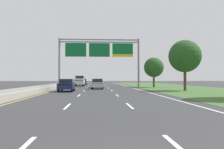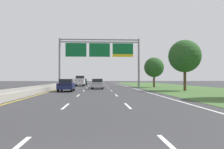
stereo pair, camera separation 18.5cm
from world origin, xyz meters
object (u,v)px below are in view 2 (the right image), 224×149
at_px(car_red_centre_lane_sedan, 98,83).
at_px(roadside_tree_mid, 185,56).
at_px(car_darkgreen_left_lane_sedan, 83,82).
at_px(pickup_truck_white, 80,81).
at_px(overhead_sign_gantry, 100,52).
at_px(car_navy_left_lane_sedan, 66,85).
at_px(car_blue_centre_lane_sedan, 98,82).
at_px(roadside_tree_far, 154,67).
at_px(car_silver_centre_lane_sedan, 98,84).

xyz_separation_m(car_red_centre_lane_sedan, roadside_tree_mid, (11.52, -14.53, 3.78)).
bearing_deg(car_darkgreen_left_lane_sedan, pickup_truck_white, 177.56).
distance_m(pickup_truck_white, car_darkgreen_left_lane_sedan, 9.07).
relative_size(overhead_sign_gantry, car_navy_left_lane_sedan, 3.41).
relative_size(car_darkgreen_left_lane_sedan, car_blue_centre_lane_sedan, 1.00).
bearing_deg(roadside_tree_far, car_red_centre_lane_sedan, 166.62).
xyz_separation_m(pickup_truck_white, car_navy_left_lane_sedan, (-0.09, -21.05, -0.26)).
xyz_separation_m(car_red_centre_lane_sedan, roadside_tree_far, (10.19, -2.42, 2.83)).
height_order(car_navy_left_lane_sedan, roadside_tree_far, roadside_tree_far).
distance_m(roadside_tree_mid, roadside_tree_far, 12.22).
height_order(car_darkgreen_left_lane_sedan, car_blue_centre_lane_sedan, same).
xyz_separation_m(car_red_centre_lane_sedan, car_darkgreen_left_lane_sedan, (-3.69, 14.79, 0.00)).
height_order(pickup_truck_white, car_silver_centre_lane_sedan, pickup_truck_white).
bearing_deg(car_silver_centre_lane_sedan, roadside_tree_mid, -117.23).
bearing_deg(pickup_truck_white, overhead_sign_gantry, -149.16).
bearing_deg(roadside_tree_mid, car_silver_centre_lane_sedan, 151.31).
distance_m(car_darkgreen_left_lane_sedan, car_blue_centre_lane_sedan, 8.12).
distance_m(pickup_truck_white, car_blue_centre_lane_sedan, 4.36).
height_order(car_red_centre_lane_sedan, car_blue_centre_lane_sedan, same).
distance_m(overhead_sign_gantry, car_navy_left_lane_sedan, 15.78).
bearing_deg(car_blue_centre_lane_sedan, car_navy_left_lane_sedan, 168.82).
relative_size(car_blue_centre_lane_sedan, roadside_tree_mid, 0.66).
height_order(roadside_tree_mid, roadside_tree_far, roadside_tree_mid).
height_order(car_navy_left_lane_sedan, roadside_tree_mid, roadside_tree_mid).
distance_m(car_red_centre_lane_sedan, car_blue_centre_lane_sedan, 7.58).
relative_size(car_darkgreen_left_lane_sedan, roadside_tree_mid, 0.66).
bearing_deg(car_red_centre_lane_sedan, car_silver_centre_lane_sedan, 178.41).
bearing_deg(car_blue_centre_lane_sedan, car_silver_centre_lane_sedan, 178.32).
bearing_deg(overhead_sign_gantry, pickup_truck_white, 120.85).
bearing_deg(roadside_tree_far, car_navy_left_lane_sedan, -137.67).
bearing_deg(car_navy_left_lane_sedan, roadside_tree_mid, -87.68).
distance_m(car_silver_centre_lane_sedan, roadside_tree_far, 12.11).
bearing_deg(car_red_centre_lane_sedan, pickup_truck_white, 33.17).
relative_size(car_silver_centre_lane_sedan, roadside_tree_far, 0.81).
bearing_deg(roadside_tree_far, pickup_truck_white, 149.95).
xyz_separation_m(car_navy_left_lane_sedan, roadside_tree_far, (14.17, 12.91, 2.83)).
bearing_deg(car_silver_centre_lane_sedan, car_darkgreen_left_lane_sedan, 10.38).
distance_m(car_silver_centre_lane_sedan, car_darkgreen_left_lane_sedan, 23.26).
bearing_deg(car_blue_centre_lane_sedan, car_red_centre_lane_sedan, 178.40).
height_order(car_navy_left_lane_sedan, car_darkgreen_left_lane_sedan, same).
bearing_deg(car_silver_centre_lane_sedan, roadside_tree_far, -59.24).
distance_m(overhead_sign_gantry, car_red_centre_lane_sedan, 5.79).
bearing_deg(overhead_sign_gantry, roadside_tree_far, -6.93).
bearing_deg(car_navy_left_lane_sedan, car_silver_centre_lane_sedan, -29.25).
bearing_deg(roadside_tree_mid, roadside_tree_far, 96.27).
height_order(overhead_sign_gantry, car_navy_left_lane_sedan, overhead_sign_gantry).
bearing_deg(car_red_centre_lane_sedan, overhead_sign_gantry, -169.20).
bearing_deg(car_darkgreen_left_lane_sedan, overhead_sign_gantry, -167.33).
bearing_deg(overhead_sign_gantry, car_darkgreen_left_lane_sedan, 103.84).
bearing_deg(car_silver_centre_lane_sedan, car_blue_centre_lane_sedan, 0.97).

